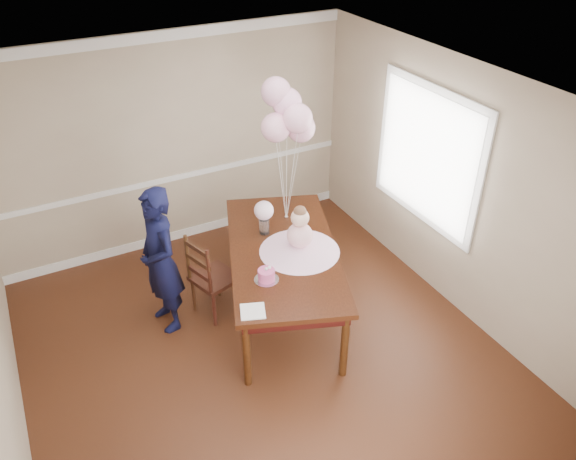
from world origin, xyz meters
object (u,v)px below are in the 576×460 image
at_px(dining_table_top, 283,251).
at_px(dining_chair_seat, 215,278).
at_px(birthday_cake, 266,275).
at_px(woman, 160,261).

height_order(dining_table_top, dining_chair_seat, dining_table_top).
height_order(birthday_cake, dining_chair_seat, birthday_cake).
height_order(birthday_cake, woman, woman).
distance_m(birthday_cake, dining_chair_seat, 0.90).
relative_size(dining_table_top, dining_chair_seat, 5.08).
bearing_deg(dining_chair_seat, woman, 155.80).
bearing_deg(birthday_cake, woman, 135.91).
bearing_deg(dining_table_top, dining_chair_seat, 172.53).
bearing_deg(dining_table_top, woman, -178.26).
distance_m(birthday_cake, woman, 1.14).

